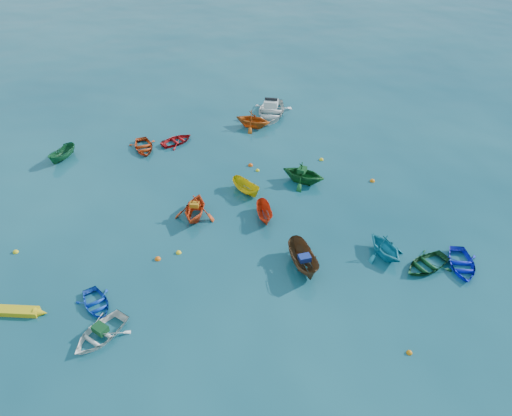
{
  "coord_description": "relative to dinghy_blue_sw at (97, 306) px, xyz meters",
  "views": [
    {
      "loc": [
        -2.43,
        -21.8,
        20.82
      ],
      "look_at": [
        0.0,
        5.0,
        0.4
      ],
      "focal_mm": 35.0,
      "sensor_mm": 36.0,
      "label": 1
    }
  ],
  "objects": [
    {
      "name": "tarp_blue_a",
      "position": [
        11.8,
        1.89,
        0.84
      ],
      "size": [
        0.77,
        0.64,
        0.33
      ],
      "primitive_type": "cube",
      "rotation": [
        0.0,
        0.0,
        0.18
      ],
      "color": "navy",
      "rests_on": "sampan_brown_mid"
    },
    {
      "name": "dinghy_orange_w",
      "position": [
        5.34,
        7.49,
        0.0
      ],
      "size": [
        3.3,
        3.64,
        1.67
      ],
      "primitive_type": "imported",
      "rotation": [
        0.0,
        0.0,
        -0.2
      ],
      "color": "red",
      "rests_on": "ground"
    },
    {
      "name": "motorboat_white",
      "position": [
        12.13,
        21.93,
        0.0
      ],
      "size": [
        4.71,
        5.71,
        1.63
      ],
      "primitive_type": "imported",
      "rotation": [
        0.0,
        0.0,
        -0.26
      ],
      "color": "silver",
      "rests_on": "ground"
    },
    {
      "name": "tarp_green_a",
      "position": [
        0.59,
        -2.05,
        0.51
      ],
      "size": [
        0.93,
        0.91,
        0.36
      ],
      "primitive_type": "cube",
      "rotation": [
        0.0,
        0.0,
        -0.7
      ],
      "color": "#10411D",
      "rests_on": "dinghy_white_near"
    },
    {
      "name": "ground",
      "position": [
        9.46,
        2.55,
        0.0
      ],
      "size": [
        160.0,
        160.0,
        0.0
      ],
      "primitive_type": "plane",
      "color": "#0A3B4D",
      "rests_on": "ground"
    },
    {
      "name": "tarp_green_b",
      "position": [
        13.17,
        11.03,
        1.02
      ],
      "size": [
        0.82,
        0.88,
        0.34
      ],
      "primitive_type": "cube",
      "rotation": [
        0.0,
        0.0,
        1.04
      ],
      "color": "#12481E",
      "rests_on": "dinghy_green_n"
    },
    {
      "name": "buoy_ye_a",
      "position": [
        4.33,
        3.93,
        0.0
      ],
      "size": [
        0.34,
        0.34,
        0.34
      ],
      "primitive_type": "sphere",
      "color": "yellow",
      "rests_on": "ground"
    },
    {
      "name": "dinghy_blue_se",
      "position": [
        21.2,
        1.16,
        0.0
      ],
      "size": [
        2.73,
        3.43,
        0.64
      ],
      "primitive_type": "imported",
      "rotation": [
        0.0,
        0.0,
        -0.19
      ],
      "color": "#101ECD",
      "rests_on": "ground"
    },
    {
      "name": "buoy_or_b",
      "position": [
        16.05,
        -4.55,
        0.0
      ],
      "size": [
        0.3,
        0.3,
        0.3
      ],
      "primitive_type": "sphere",
      "color": "orange",
      "rests_on": "ground"
    },
    {
      "name": "dinghy_white_near",
      "position": [
        0.53,
        -2.13,
        0.0
      ],
      "size": [
        3.81,
        3.92,
        0.66
      ],
      "primitive_type": "imported",
      "rotation": [
        0.0,
        0.0,
        -0.7
      ],
      "color": "white",
      "rests_on": "ground"
    },
    {
      "name": "sampan_yellow_mid",
      "position": [
        8.97,
        9.99,
        0.0
      ],
      "size": [
        2.4,
        2.79,
        1.04
      ],
      "primitive_type": "imported",
      "rotation": [
        0.0,
        0.0,
        0.62
      ],
      "color": "gold",
      "rests_on": "ground"
    },
    {
      "name": "buoy_or_e",
      "position": [
        9.57,
        13.56,
        0.0
      ],
      "size": [
        0.39,
        0.39,
        0.39
      ],
      "primitive_type": "sphere",
      "color": "#D2480B",
      "rests_on": "ground"
    },
    {
      "name": "sampan_brown_mid",
      "position": [
        11.78,
        2.03,
        0.0
      ],
      "size": [
        1.92,
        3.68,
        1.35
      ],
      "primitive_type": "imported",
      "rotation": [
        0.0,
        0.0,
        0.18
      ],
      "color": "#55361E",
      "rests_on": "ground"
    },
    {
      "name": "dinghy_green_n",
      "position": [
        13.26,
        10.98,
        0.0
      ],
      "size": [
        4.17,
        4.01,
        1.69
      ],
      "primitive_type": "imported",
      "rotation": [
        0.0,
        0.0,
        1.04
      ],
      "color": "#145723",
      "rests_on": "ground"
    },
    {
      "name": "dinghy_green_e",
      "position": [
        19.09,
        1.35,
        0.0
      ],
      "size": [
        3.76,
        3.37,
        0.64
      ],
      "primitive_type": "imported",
      "rotation": [
        0.0,
        0.0,
        -1.1
      ],
      "color": "#0F431E",
      "rests_on": "ground"
    },
    {
      "name": "buoy_or_d",
      "position": [
        18.43,
        10.58,
        0.0
      ],
      "size": [
        0.38,
        0.38,
        0.38
      ],
      "primitive_type": "sphere",
      "color": "orange",
      "rests_on": "ground"
    },
    {
      "name": "tarp_orange_a",
      "position": [
        5.35,
        7.53,
        0.98
      ],
      "size": [
        0.67,
        0.56,
        0.29
      ],
      "primitive_type": "cube",
      "rotation": [
        0.0,
        0.0,
        -0.2
      ],
      "color": "orange",
      "rests_on": "dinghy_orange_w"
    },
    {
      "name": "dinghy_orange_far",
      "position": [
        10.3,
        19.89,
        0.0
      ],
      "size": [
        3.93,
        3.73,
        1.63
      ],
      "primitive_type": "imported",
      "rotation": [
        0.0,
        0.0,
        1.14
      ],
      "color": "#BE4F11",
      "rests_on": "ground"
    },
    {
      "name": "buoy_ye_d",
      "position": [
        5.35,
        8.79,
        0.0
      ],
      "size": [
        0.39,
        0.39,
        0.39
      ],
      "primitive_type": "sphere",
      "color": "yellow",
      "rests_on": "ground"
    },
    {
      "name": "dinghy_red_nw",
      "position": [
        3.76,
        17.71,
        0.0
      ],
      "size": [
        3.43,
        3.21,
        0.58
      ],
      "primitive_type": "imported",
      "rotation": [
        0.0,
        0.0,
        2.16
      ],
      "color": "#B40F12",
      "rests_on": "ground"
    },
    {
      "name": "dinghy_blue_sw",
      "position": [
        0.0,
        0.0,
        0.0
      ],
      "size": [
        2.85,
        3.16,
        0.54
      ],
      "primitive_type": "imported",
      "rotation": [
        0.0,
        0.0,
        0.48
      ],
      "color": "#0E3DBA",
      "rests_on": "ground"
    },
    {
      "name": "sampan_green_far",
      "position": [
        -5.1,
        15.8,
        0.0
      ],
      "size": [
        2.23,
        2.95,
        1.08
      ],
      "primitive_type": "imported",
      "rotation": [
        0.0,
        0.0,
        -0.49
      ],
      "color": "#14572D",
      "rests_on": "ground"
    },
    {
      "name": "buoy_or_c",
      "position": [
        3.08,
        3.47,
        0.0
      ],
      "size": [
        0.37,
        0.37,
        0.37
      ],
      "primitive_type": "sphere",
      "color": "#FF630D",
      "rests_on": "ground"
    },
    {
      "name": "buoy_ye_e",
      "position": [
        15.23,
        13.88,
        0.0
      ],
      "size": [
        0.35,
        0.35,
        0.35
      ],
      "primitive_type": "sphere",
      "color": "yellow",
      "rests_on": "ground"
    },
    {
      "name": "kayak_yellow",
      "position": [
        -4.69,
        -0.05,
        0.0
      ],
      "size": [
        4.13,
        1.21,
        0.41
      ],
      "primitive_type": null,
      "rotation": [
        0.0,
        0.0,
        1.42
      ],
      "color": "gold",
      "rests_on": "ground"
    },
    {
      "name": "dinghy_red_far",
      "position": [
        1.08,
        16.86,
        0.0
      ],
      "size": [
        2.85,
        3.48,
        0.63
      ],
      "primitive_type": "imported",
      "rotation": [
        0.0,
        0.0,
        0.25
      ],
      "color": "#C23A10",
      "rests_on": "ground"
    },
    {
      "name": "buoy_ye_b",
      "position": [
        -5.72,
        4.9,
        0.0
      ],
      "size": [
        0.35,
        0.35,
        0.35
      ],
      "primitive_type": "sphere",
      "color": "gold",
      "rests_on": "ground"
    },
    {
      "name": "buoy_ye_c",
      "position": [
        10.05,
        12.79,
        0.0
      ],
      "size": [
        0.31,
        0.31,
        0.31
      ],
      "primitive_type": "sphere",
      "color": "yellow",
      "rests_on": "ground"
    },
    {
      "name": "dinghy_cyan_se",
      "position": [
        16.91,
        2.63,
        0.0
      ],
      "size": [
        3.25,
        3.48,
        1.48
      ],
      "primitive_type": "imported",
      "rotation": [
        0.0,
        0.0,
        0.35
      ],
      "color": "teal",
      "rests_on": "ground"
    },
    {
      "name": "sampan_orange_n",
      "position": [
        9.98,
        6.94,
        0.0
      ],
      "size": [
        1.12,
        2.62,
        0.99
      ],
      "primitive_type": "imported",
      "rotation": [
        0.0,
        0.0,
        0.06
      ],
      "color": "red",
      "rests_on": "ground"
    }
  ]
}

